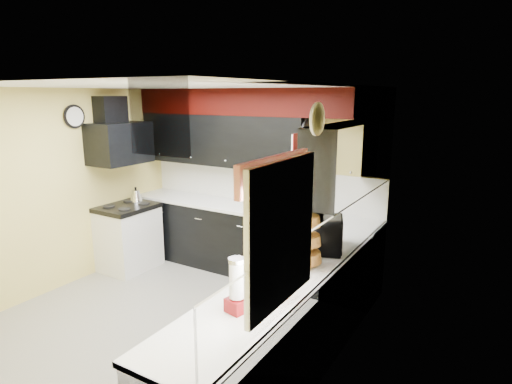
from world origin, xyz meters
TOP-DOWN VIEW (x-y plane):
  - ground at (0.00, 0.00)m, footprint 3.60×3.60m
  - wall_back at (0.00, 1.80)m, footprint 3.60×0.06m
  - wall_right at (1.80, 0.00)m, footprint 0.06×3.60m
  - wall_left at (-1.80, 0.00)m, footprint 0.06×3.60m
  - ceiling at (0.00, 0.00)m, footprint 3.60×3.60m
  - cab_back at (0.00, 1.50)m, footprint 3.60×0.60m
  - cab_right at (1.50, -0.30)m, footprint 0.60×3.00m
  - counter_back at (0.00, 1.50)m, footprint 3.62×0.64m
  - counter_right at (1.50, -0.30)m, footprint 0.64×3.02m
  - splash_back at (0.00, 1.79)m, footprint 3.60×0.02m
  - splash_right at (1.79, 0.00)m, footprint 0.02×3.60m
  - upper_back at (-0.50, 1.62)m, footprint 2.60×0.35m
  - upper_right at (1.62, 0.90)m, footprint 0.35×1.80m
  - soffit_back at (0.00, 1.62)m, footprint 3.60×0.36m
  - soffit_right at (1.62, -0.18)m, footprint 0.36×3.24m
  - stove at (-1.50, 0.75)m, footprint 0.60×0.75m
  - cooktop at (-1.50, 0.75)m, footprint 0.62×0.77m
  - hood at (-1.55, 0.75)m, footprint 0.50×0.78m
  - hood_duct at (-1.68, 0.75)m, footprint 0.24×0.40m
  - window at (1.79, -0.90)m, footprint 0.03×0.86m
  - valance at (1.73, -0.90)m, footprint 0.04×0.88m
  - pan_top at (0.82, 1.55)m, footprint 0.03×0.22m
  - pan_mid at (0.82, 1.42)m, footprint 0.03×0.28m
  - pan_low at (0.82, 1.68)m, footprint 0.03×0.24m
  - cut_board at (0.83, 1.30)m, footprint 0.03×0.26m
  - baskets at (1.52, 0.05)m, footprint 0.27×0.27m
  - clock at (-1.77, 0.25)m, footprint 0.03×0.30m
  - deco_plate at (1.77, -0.35)m, footprint 0.03×0.24m
  - toaster_oven at (0.56, 1.45)m, footprint 0.50×0.41m
  - microwave at (1.51, 0.52)m, footprint 0.53×0.63m
  - utensil_crock at (0.66, 1.47)m, footprint 0.22×0.22m
  - knife_block at (0.79, 1.52)m, footprint 0.15×0.18m
  - kettle at (-1.58, 1.00)m, footprint 0.21×0.21m
  - dispenser_a at (1.56, -0.58)m, footprint 0.20×0.20m
  - dispenser_b at (1.47, -0.96)m, footprint 0.16×0.16m

SIDE VIEW (x-z plane):
  - ground at x=0.00m, z-range 0.00..0.00m
  - stove at x=-1.50m, z-range 0.00..0.86m
  - cab_back at x=0.00m, z-range 0.00..0.90m
  - cab_right at x=1.50m, z-range 0.00..0.90m
  - cooktop at x=-1.50m, z-range 0.86..0.92m
  - counter_back at x=0.00m, z-range 0.90..0.94m
  - counter_right at x=1.50m, z-range 0.90..0.94m
  - kettle at x=-1.58m, z-range 0.92..1.08m
  - utensil_crock at x=0.66m, z-range 0.94..1.12m
  - knife_block at x=0.79m, z-range 0.94..1.17m
  - toaster_oven at x=0.56m, z-range 0.94..1.23m
  - microwave at x=1.51m, z-range 0.94..1.24m
  - dispenser_b at x=1.47m, z-range 0.94..1.30m
  - dispenser_a at x=1.56m, z-range 0.94..1.36m
  - baskets at x=1.52m, z-range 0.93..1.43m
  - splash_back at x=0.00m, z-range 0.94..1.44m
  - splash_right at x=1.79m, z-range 0.94..1.44m
  - wall_back at x=0.00m, z-range 0.00..2.50m
  - wall_right at x=1.80m, z-range 0.00..2.50m
  - wall_left at x=-1.80m, z-range 0.00..2.50m
  - window at x=1.79m, z-range 1.07..2.03m
  - pan_low at x=0.82m, z-range 1.51..1.93m
  - pan_mid at x=0.82m, z-range 1.52..1.98m
  - hood at x=-1.55m, z-range 1.50..2.06m
  - upper_back at x=-0.50m, z-range 1.45..2.15m
  - upper_right at x=1.62m, z-range 1.45..2.15m
  - cut_board at x=0.83m, z-range 1.62..1.98m
  - valance at x=1.73m, z-range 1.85..2.05m
  - pan_top at x=0.82m, z-range 1.80..2.20m
  - clock at x=-1.77m, z-range 2.00..2.30m
  - hood_duct at x=-1.68m, z-range 2.00..2.40m
  - deco_plate at x=1.77m, z-range 2.13..2.37m
  - soffit_back at x=0.00m, z-range 2.15..2.50m
  - soffit_right at x=1.62m, z-range 2.15..2.50m
  - ceiling at x=0.00m, z-range 2.47..2.53m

